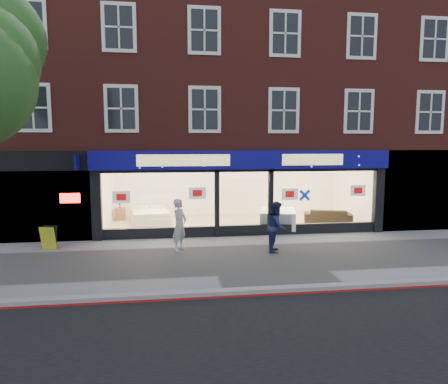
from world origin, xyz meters
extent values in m
plane|color=gray|center=(0.00, 0.00, 0.00)|extent=(120.00, 120.00, 0.00)
cube|color=#8C0A07|center=(0.00, -3.10, 0.01)|extent=(60.00, 0.10, 0.01)
cube|color=gray|center=(0.00, -2.90, 0.06)|extent=(60.00, 0.25, 0.12)
cube|color=tan|center=(0.00, 5.25, 0.05)|extent=(11.00, 4.50, 0.10)
cube|color=maroon|center=(0.00, 7.00, 6.65)|extent=(19.00, 8.00, 6.70)
cube|color=#0C0770|center=(0.00, 2.88, 2.95)|extent=(11.40, 0.28, 0.70)
cube|color=black|center=(0.00, 3.08, 0.20)|extent=(11.00, 0.18, 0.40)
cube|color=black|center=(-5.50, 3.05, 1.30)|extent=(0.35, 0.30, 2.60)
cube|color=black|center=(5.50, 3.05, 1.30)|extent=(0.35, 0.30, 2.60)
cube|color=white|center=(-3.25, 3.00, 1.45)|extent=(4.20, 0.02, 2.10)
cube|color=white|center=(3.25, 3.00, 1.45)|extent=(4.20, 0.02, 2.10)
cube|color=white|center=(0.00, 3.25, 1.15)|extent=(1.80, 0.02, 2.10)
cube|color=silver|center=(0.00, 7.50, 1.30)|extent=(11.00, 0.20, 2.60)
cube|color=#FFEAC6|center=(0.00, 5.25, 2.60)|extent=(11.00, 4.50, 0.12)
cube|color=black|center=(-7.60, 3.30, 1.65)|extent=(3.80, 0.60, 3.30)
cube|color=#FF140C|center=(-6.40, 2.95, 1.60)|extent=(0.70, 0.04, 0.35)
cube|color=black|center=(7.50, 3.20, 1.65)|extent=(4.00, 0.40, 3.30)
cube|color=beige|center=(-3.69, 5.48, 0.26)|extent=(1.83, 2.07, 0.33)
cube|color=beige|center=(-3.69, 5.48, 0.54)|extent=(1.76, 1.98, 0.23)
cube|color=beige|center=(-3.83, 6.46, 0.66)|extent=(1.66, 0.35, 1.12)
cube|color=beige|center=(-4.12, 6.10, 0.71)|extent=(0.64, 0.38, 0.11)
cube|color=beige|center=(-3.44, 6.19, 0.71)|extent=(0.64, 0.38, 0.11)
cube|color=brown|center=(-5.10, 6.46, 0.38)|extent=(0.53, 0.53, 0.55)
cube|color=white|center=(1.60, 4.00, 0.22)|extent=(1.83, 2.10, 0.24)
cube|color=white|center=(1.60, 4.00, 0.45)|extent=(1.83, 2.10, 0.24)
cube|color=white|center=(1.60, 4.00, 0.69)|extent=(1.83, 2.10, 0.24)
imported|color=black|center=(4.06, 4.63, 0.40)|extent=(2.18, 1.35, 0.60)
cube|color=gold|center=(-6.90, 1.93, 0.40)|extent=(0.58, 0.44, 0.79)
imported|color=#B8BAC0|center=(-2.52, 1.15, 0.87)|extent=(0.69, 0.76, 1.75)
imported|color=#1B224B|center=(0.65, 0.63, 0.84)|extent=(0.84, 0.96, 1.67)
camera|label=1|loc=(-2.79, -11.91, 3.54)|focal=32.00mm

